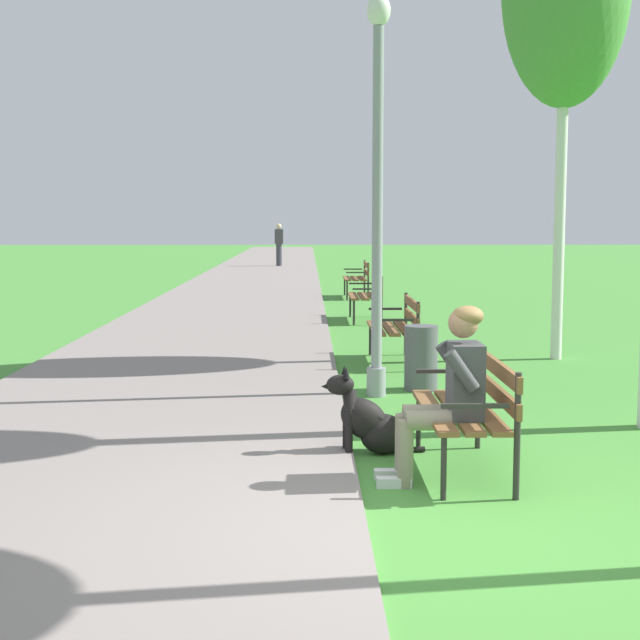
{
  "coord_description": "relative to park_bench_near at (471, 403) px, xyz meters",
  "views": [
    {
      "loc": [
        -0.75,
        -5.31,
        1.85
      ],
      "look_at": [
        -0.63,
        3.3,
        0.9
      ],
      "focal_mm": 51.99,
      "sensor_mm": 36.0,
      "label": 1
    }
  ],
  "objects": [
    {
      "name": "park_bench_far",
      "position": [
        -0.08,
        10.05,
        0.0
      ],
      "size": [
        0.55,
        1.5,
        0.85
      ],
      "color": "brown",
      "rests_on": "ground"
    },
    {
      "name": "paved_path",
      "position": [
        -2.74,
        22.7,
        -0.49
      ],
      "size": [
        3.81,
        60.0,
        0.04
      ],
      "primitive_type": "cube",
      "color": "gray",
      "rests_on": "ground"
    },
    {
      "name": "park_bench_furthest",
      "position": [
        0.01,
        14.99,
        0.0
      ],
      "size": [
        0.55,
        1.5,
        0.85
      ],
      "color": "brown",
      "rests_on": "ground"
    },
    {
      "name": "park_bench_near",
      "position": [
        0.0,
        0.0,
        0.0
      ],
      "size": [
        0.55,
        1.5,
        0.85
      ],
      "color": "brown",
      "rests_on": "ground"
    },
    {
      "name": "lamp_post_near",
      "position": [
        -0.47,
        2.9,
        1.6
      ],
      "size": [
        0.24,
        0.24,
        4.07
      ],
      "color": "gray",
      "rests_on": "ground"
    },
    {
      "name": "litter_bin",
      "position": [
        0.03,
        3.24,
        -0.16
      ],
      "size": [
        0.36,
        0.36,
        0.7
      ],
      "primitive_type": "cylinder",
      "color": "#515156",
      "rests_on": "ground"
    },
    {
      "name": "dog_black",
      "position": [
        -0.7,
        0.51,
        -0.25
      ],
      "size": [
        0.83,
        0.32,
        0.71
      ],
      "color": "black",
      "rests_on": "ground"
    },
    {
      "name": "pedestrian_distant",
      "position": [
        -2.27,
        28.84,
        0.33
      ],
      "size": [
        0.32,
        0.22,
        1.65
      ],
      "color": "#383842",
      "rests_on": "ground"
    },
    {
      "name": "park_bench_mid",
      "position": [
        -0.04,
        5.14,
        0.0
      ],
      "size": [
        0.55,
        1.5,
        0.85
      ],
      "color": "brown",
      "rests_on": "ground"
    },
    {
      "name": "person_seated_on_near_bench",
      "position": [
        -0.21,
        -0.3,
        0.17
      ],
      "size": [
        0.74,
        0.49,
        1.25
      ],
      "color": "gray",
      "rests_on": "ground"
    },
    {
      "name": "ground_plane",
      "position": [
        -0.44,
        -1.3,
        -0.51
      ],
      "size": [
        120.0,
        120.0,
        0.0
      ],
      "primitive_type": "plane",
      "color": "#478E38"
    }
  ]
}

